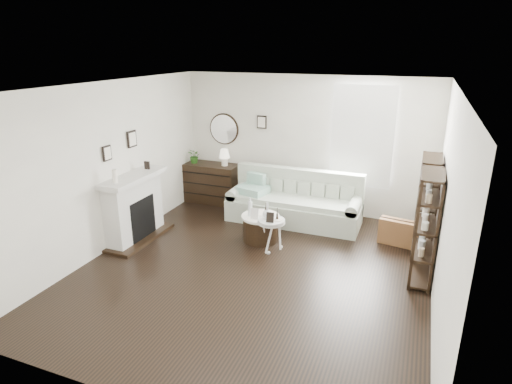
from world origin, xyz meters
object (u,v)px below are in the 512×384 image
at_px(sofa, 295,205).
at_px(dresser, 210,183).
at_px(pedestal_table, 271,222).
at_px(drum_table, 261,228).

xyz_separation_m(sofa, dresser, (-2.01, 0.39, 0.10)).
relative_size(dresser, pedestal_table, 2.30).
height_order(drum_table, pedestal_table, pedestal_table).
relative_size(sofa, drum_table, 3.79).
bearing_deg(sofa, dresser, 168.97).
bearing_deg(sofa, drum_table, -105.65).
bearing_deg(pedestal_table, dresser, 139.14).
bearing_deg(pedestal_table, sofa, 89.95).
relative_size(dresser, drum_table, 1.90).
distance_m(sofa, pedestal_table, 1.36).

